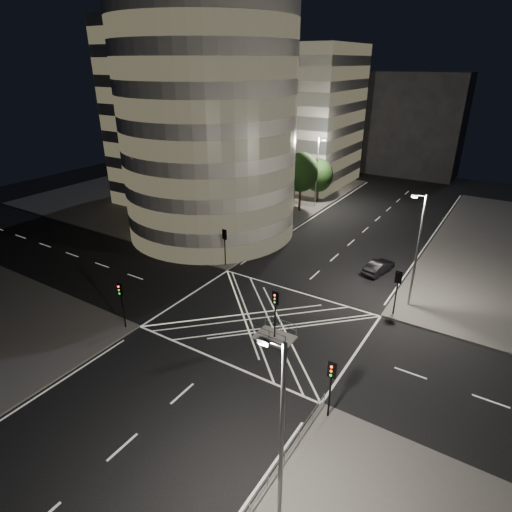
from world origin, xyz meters
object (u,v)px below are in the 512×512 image
Objects in this scene: traffic_signal_nr at (331,379)px; street_lamp_left_far at (317,170)px; traffic_signal_fl at (225,241)px; street_lamp_left_near at (247,202)px; street_lamp_right_near at (280,434)px; central_island at (275,337)px; traffic_signal_fr at (397,285)px; traffic_signal_island at (275,306)px; street_lamp_right_far at (417,248)px; traffic_signal_nl at (121,297)px; sedan at (379,267)px.

street_lamp_left_far is (-18.24, 36.80, 2.63)m from traffic_signal_nr.
street_lamp_left_far is at bearing 91.57° from traffic_signal_fl.
traffic_signal_nr is 41.15m from street_lamp_left_far.
street_lamp_right_near is at bearing -54.03° from street_lamp_left_near.
traffic_signal_fr is at bearing 50.67° from central_island.
traffic_signal_island is at bearing -129.33° from traffic_signal_fr.
street_lamp_right_far is at bearing 73.89° from traffic_signal_fr.
central_island is 13.91m from traffic_signal_fl.
street_lamp_left_near is at bearing 164.08° from traffic_signal_fr.
traffic_signal_nr is 0.40× the size of street_lamp_left_far.
street_lamp_left_far reaches higher than traffic_signal_fr.
traffic_signal_nl is 22.24m from traffic_signal_fr.
traffic_signal_nl is 18.99m from street_lamp_left_near.
traffic_signal_island is at bearing 120.75° from street_lamp_right_near.
central_island is at bearing 120.75° from street_lamp_right_near.
traffic_signal_fl is 0.40× the size of street_lamp_left_far.
traffic_signal_island reaches higher than central_island.
street_lamp_right_far is at bearing 87.70° from traffic_signal_nr.
traffic_signal_nl is at bearing -142.31° from traffic_signal_fr.
traffic_signal_fr is 0.40× the size of street_lamp_right_far.
sedan is at bearing 130.50° from street_lamp_right_far.
traffic_signal_fr is 20.97m from street_lamp_right_near.
street_lamp_left_far is at bearing 131.94° from street_lamp_right_far.
traffic_signal_fl is at bearing -88.43° from street_lamp_left_far.
street_lamp_left_near is at bearing 96.97° from traffic_signal_fl.
street_lamp_right_near is at bearing -59.25° from central_island.
sedan is (-3.57, 7.13, -2.24)m from traffic_signal_fr.
traffic_signal_fl is 0.40× the size of street_lamp_right_far.
central_island is at bearing 26.14° from traffic_signal_nl.
sedan is at bearing 78.18° from central_island.
traffic_signal_nl is at bearing 68.40° from sedan.
traffic_signal_nr is at bearing 112.27° from sedan.
traffic_signal_nr is at bearing -92.30° from street_lamp_right_far.
traffic_signal_fl is 13.60m from traffic_signal_nl.
traffic_signal_fl is 27.79m from street_lamp_right_near.
sedan is (14.66, -16.07, -4.86)m from street_lamp_left_far.
street_lamp_left_near is (-11.44, 13.50, 2.63)m from traffic_signal_island.
street_lamp_right_near is at bearing -66.79° from street_lamp_left_far.
street_lamp_left_near is 1.00× the size of street_lamp_right_near.
street_lamp_right_far is (18.87, -21.00, 0.00)m from street_lamp_left_far.
street_lamp_right_far is (18.24, 15.80, 2.63)m from traffic_signal_nl.
traffic_signal_fr is at bearing 0.00° from traffic_signal_fl.
street_lamp_right_far is at bearing 90.00° from street_lamp_right_near.
traffic_signal_fr is (17.60, 0.00, 0.00)m from traffic_signal_fl.
traffic_signal_island is 0.40× the size of street_lamp_right_near.
street_lamp_left_far is at bearing 109.95° from traffic_signal_island.
traffic_signal_nl reaches higher than sedan.
street_lamp_right_near is (18.24, -20.80, 2.63)m from traffic_signal_fl.
traffic_signal_island is (-6.80, -8.30, 0.00)m from traffic_signal_fr.
traffic_signal_island is at bearing -49.73° from street_lamp_left_near.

